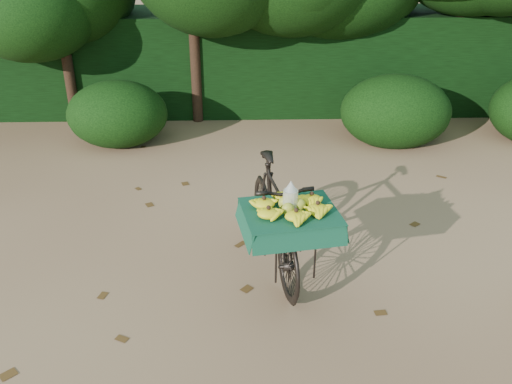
{
  "coord_description": "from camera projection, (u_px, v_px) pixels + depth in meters",
  "views": [
    {
      "loc": [
        -1.02,
        -4.09,
        3.28
      ],
      "look_at": [
        -0.88,
        0.61,
        0.92
      ],
      "focal_mm": 38.0,
      "sensor_mm": 36.0,
      "label": 1
    }
  ],
  "objects": [
    {
      "name": "ground",
      "position": [
        350.0,
        305.0,
        5.15
      ],
      "size": [
        80.0,
        80.0,
        0.0
      ],
      "primitive_type": "plane",
      "color": "tan",
      "rests_on": "ground"
    },
    {
      "name": "vendor_bicycle",
      "position": [
        275.0,
        217.0,
        5.48
      ],
      "size": [
        1.0,
        2.0,
        1.17
      ],
      "rotation": [
        0.0,
        0.0,
        0.17
      ],
      "color": "black",
      "rests_on": "ground"
    },
    {
      "name": "hedge_backdrop",
      "position": [
        293.0,
        59.0,
        10.38
      ],
      "size": [
        26.0,
        1.8,
        1.8
      ],
      "primitive_type": "cube",
      "color": "black",
      "rests_on": "ground"
    },
    {
      "name": "tree_row",
      "position": [
        261.0,
        5.0,
        9.15
      ],
      "size": [
        14.5,
        2.0,
        4.0
      ],
      "primitive_type": null,
      "color": "black",
      "rests_on": "ground"
    },
    {
      "name": "bush_clumps",
      "position": [
        334.0,
        115.0,
        8.81
      ],
      "size": [
        8.8,
        1.7,
        0.9
      ],
      "primitive_type": null,
      "color": "black",
      "rests_on": "ground"
    },
    {
      "name": "leaf_litter",
      "position": [
        339.0,
        266.0,
        5.73
      ],
      "size": [
        7.0,
        7.3,
        0.01
      ],
      "primitive_type": null,
      "color": "#4E3114",
      "rests_on": "ground"
    }
  ]
}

